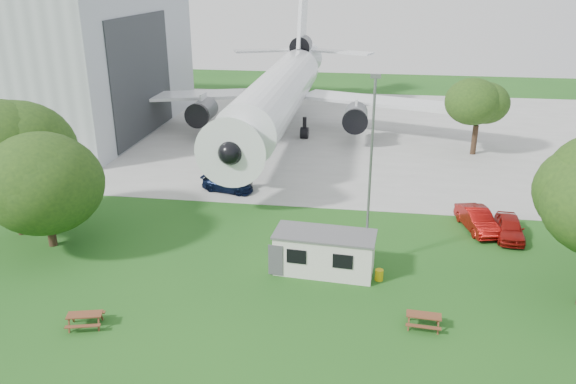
# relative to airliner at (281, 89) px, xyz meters

# --- Properties ---
(ground) EXTENTS (160.00, 160.00, 0.00)m
(ground) POSITION_rel_airliner_xyz_m (2.00, -35.86, -5.27)
(ground) COLOR #2B691F
(concrete_apron) EXTENTS (120.00, 46.00, 0.03)m
(concrete_apron) POSITION_rel_airliner_xyz_m (2.00, 2.14, -5.25)
(concrete_apron) COLOR #B7B7B2
(concrete_apron) RESTS_ON ground
(airliner) EXTENTS (46.36, 47.73, 17.69)m
(airliner) POSITION_rel_airliner_xyz_m (0.00, 0.00, 0.00)
(airliner) COLOR white
(airliner) RESTS_ON ground
(site_cabin) EXTENTS (6.84, 3.17, 2.62)m
(site_cabin) POSITION_rel_airliner_xyz_m (7.68, -30.86, -3.96)
(site_cabin) COLOR silver
(site_cabin) RESTS_ON ground
(picnic_west) EXTENTS (2.12, 1.90, 0.76)m
(picnic_west) POSITION_rel_airliner_xyz_m (-4.24, -38.59, -5.27)
(picnic_west) COLOR brown
(picnic_west) RESTS_ON ground
(picnic_east) EXTENTS (1.91, 1.63, 0.76)m
(picnic_east) POSITION_rel_airliner_xyz_m (13.35, -36.03, -5.27)
(picnic_east) COLOR brown
(picnic_east) RESTS_ON ground
(lamp_mast) EXTENTS (0.16, 0.16, 12.00)m
(lamp_mast) POSITION_rel_airliner_xyz_m (10.20, -29.66, 0.73)
(lamp_mast) COLOR slate
(lamp_mast) RESTS_ON ground
(tree_west_big) EXTENTS (8.34, 8.34, 10.27)m
(tree_west_big) POSITION_rel_airliner_xyz_m (-14.18, -28.63, 0.82)
(tree_west_big) COLOR #382619
(tree_west_big) RESTS_ON ground
(tree_west_small) EXTENTS (7.79, 7.79, 8.64)m
(tree_west_small) POSITION_rel_airliner_xyz_m (-11.02, -30.02, -0.53)
(tree_west_small) COLOR #382619
(tree_west_small) RESTS_ON ground
(tree_far_apron) EXTENTS (5.59, 5.59, 8.01)m
(tree_far_apron) POSITION_rel_airliner_xyz_m (20.67, -4.35, -0.08)
(tree_far_apron) COLOR #382619
(tree_far_apron) RESTS_ON ground
(car_ne_hatch) EXTENTS (2.13, 4.56, 1.51)m
(car_ne_hatch) POSITION_rel_airliner_xyz_m (20.10, -24.16, -4.51)
(car_ne_hatch) COLOR maroon
(car_ne_hatch) RESTS_ON ground
(car_ne_sedan) EXTENTS (2.79, 5.06, 1.58)m
(car_ne_sedan) POSITION_rel_airliner_xyz_m (18.06, -23.19, -4.48)
(car_ne_sedan) COLOR maroon
(car_ne_sedan) RESTS_ON ground
(car_apron_van) EXTENTS (4.74, 2.73, 1.29)m
(car_apron_van) POSITION_rel_airliner_xyz_m (-1.67, -18.33, -4.62)
(car_apron_van) COLOR black
(car_apron_van) RESTS_ON ground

